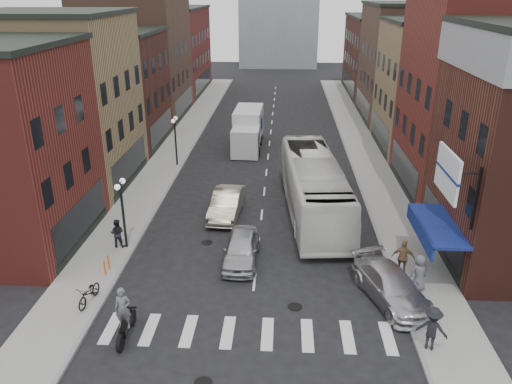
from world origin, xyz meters
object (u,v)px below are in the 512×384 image
parked_bicycle (89,293)px  ped_right_c (419,273)px  sedan_left_far (227,204)px  motorcycle_rider (124,315)px  streetlamp_far (175,132)px  bike_rack (107,265)px  ped_right_a (432,328)px  box_truck (248,130)px  sedan_left_near (241,249)px  billboard_sign (449,174)px  ped_left_solo (117,233)px  transit_bus (314,186)px  curb_car (391,286)px  streetlamp_near (122,202)px  ped_right_b (403,258)px

parked_bicycle → ped_right_c: size_ratio=1.00×
sedan_left_far → motorcycle_rider: bearing=-99.6°
streetlamp_far → bike_rack: 16.87m
motorcycle_rider → ped_right_a: 12.52m
motorcycle_rider → box_truck: bearing=78.6°
sedan_left_near → sedan_left_far: size_ratio=0.90×
billboard_sign → sedan_left_far: 14.63m
streetlamp_far → ped_left_solo: (-0.47, -13.98, -1.93)m
transit_bus → curb_car: bearing=-76.8°
streetlamp_near → ped_left_solo: 1.99m
box_truck → billboard_sign: bearing=-63.7°
parked_bicycle → ped_right_c: ped_right_c is taller
parked_bicycle → ped_right_b: size_ratio=0.97×
billboard_sign → streetlamp_far: size_ratio=0.90×
box_truck → ped_left_solo: box_truck is taller
box_truck → ped_right_a: bearing=-69.4°
billboard_sign → parked_bicycle: size_ratio=1.97×
bike_rack → ped_left_solo: (-0.27, 2.72, 0.43)m
motorcycle_rider → sedan_left_near: motorcycle_rider is taller
transit_bus → streetlamp_near: bearing=-157.9°
ped_right_c → streetlamp_near: bearing=-30.4°
curb_car → sedan_left_near: bearing=137.6°
ped_right_c → sedan_left_near: bearing=-33.4°
streetlamp_near → motorcycle_rider: bearing=-73.3°
streetlamp_far → sedan_left_near: bearing=-66.3°
streetlamp_far → ped_left_solo: size_ratio=2.48×
sedan_left_far → parked_bicycle: bearing=-113.8°
streetlamp_far → curb_car: (13.90, -18.15, -2.16)m
billboard_sign → parked_bicycle: bearing=-173.3°
ped_left_solo → sedan_left_far: bearing=-140.3°
sedan_left_far → ped_left_solo: (-5.62, -4.76, 0.15)m
billboard_sign → parked_bicycle: billboard_sign is taller
bike_rack → streetlamp_far: bearing=89.3°
bike_rack → sedan_left_far: size_ratio=0.16×
streetlamp_far → ped_left_solo: 14.13m
streetlamp_far → sedan_left_far: streetlamp_far is taller
transit_bus → parked_bicycle: size_ratio=7.11×
streetlamp_far → parked_bicycle: size_ratio=2.19×
motorcycle_rider → bike_rack: bearing=112.0°
sedan_left_far → ped_right_a: size_ratio=2.64×
streetlamp_near → ped_right_c: size_ratio=2.19×
bike_rack → curb_car: size_ratio=0.15×
streetlamp_near → ped_left_solo: (-0.47, 0.02, -1.93)m
ped_left_solo → ped_right_a: bearing=152.6°
sedan_left_far → parked_bicycle: sedan_left_far is taller
streetlamp_near → sedan_left_far: size_ratio=0.82×
billboard_sign → ped_right_a: (-1.19, -4.19, -5.03)m
box_truck → ped_right_a: box_truck is taller
streetlamp_near → bike_rack: (-0.20, -2.70, -2.36)m
streetlamp_near → box_truck: streetlamp_near is taller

